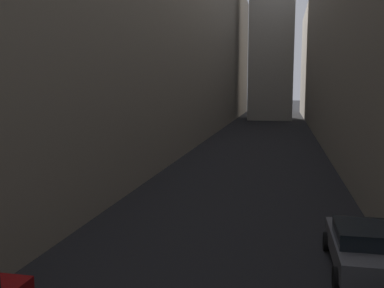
% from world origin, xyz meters
% --- Properties ---
extents(ground_plane, '(264.00, 264.00, 0.00)m').
position_xyz_m(ground_plane, '(0.00, 48.00, 0.00)').
color(ground_plane, black).
extents(building_block_left, '(14.98, 108.00, 22.27)m').
position_xyz_m(building_block_left, '(-12.99, 50.00, 11.13)').
color(building_block_left, gray).
rests_on(building_block_left, ground).
extents(parked_car_right_far, '(1.88, 4.18, 1.40)m').
position_xyz_m(parked_car_right_far, '(4.40, 23.38, 0.73)').
color(parked_car_right_far, '#4C4C51').
rests_on(parked_car_right_far, ground).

